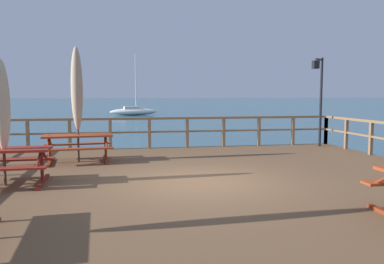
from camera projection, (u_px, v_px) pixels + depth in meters
The scene contains 9 objects.
ground_plane at pixel (199, 214), 8.51m from camera, with size 600.00×600.00×0.00m, color #2D5B6B.
wooden_deck at pixel (199, 198), 8.48m from camera, with size 12.37×11.16×0.72m, color brown.
railing_waterside_far at pixel (169, 128), 13.69m from camera, with size 12.17×0.10×1.09m.
picnic_table_back_left at pixel (78, 142), 10.85m from camera, with size 2.00×1.57×0.78m.
picnic_table_front_left at pixel (4, 159), 8.06m from camera, with size 1.88×1.44×0.78m.
patio_umbrella_tall_mid_left at pixel (77, 89), 10.73m from camera, with size 0.32×0.32×3.20m.
patio_umbrella_short_back at pixel (2, 105), 7.90m from camera, with size 0.32×0.32×2.61m.
lamp_post_hooked at pixel (319, 88), 13.86m from camera, with size 0.57×0.49×3.20m.
sailboat_distant at pixel (134, 111), 49.32m from camera, with size 6.18×2.51×7.72m.
Camera 1 is at (-1.65, -8.14, 2.60)m, focal length 36.38 mm.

